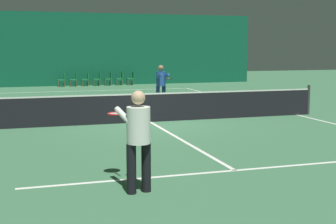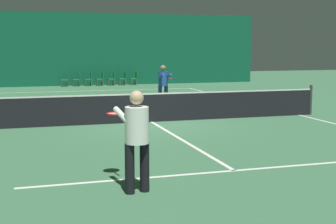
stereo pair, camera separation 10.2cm
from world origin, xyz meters
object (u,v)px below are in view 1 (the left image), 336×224
at_px(courtside_chair_2, 86,78).
at_px(courtside_chair_4, 109,78).
at_px(courtside_chair_3, 98,78).
at_px(player_far, 161,82).
at_px(courtside_chair_1, 74,79).
at_px(tennis_net, 150,106).
at_px(courtside_chair_5, 120,78).
at_px(courtside_chair_0, 62,79).
at_px(courtside_chair_6, 131,78).
at_px(player_near, 138,133).

bearing_deg(courtside_chair_2, courtside_chair_4, 90.00).
height_order(courtside_chair_2, courtside_chair_3, same).
height_order(player_far, courtside_chair_1, player_far).
height_order(tennis_net, courtside_chair_4, tennis_net).
height_order(courtside_chair_1, courtside_chair_5, same).
relative_size(courtside_chair_0, courtside_chair_6, 1.00).
distance_m(player_near, courtside_chair_2, 22.64).
distance_m(tennis_net, player_far, 4.42).
relative_size(player_near, courtside_chair_2, 2.03).
height_order(courtside_chair_2, courtside_chair_4, same).
bearing_deg(courtside_chair_0, courtside_chair_2, 90.00).
xyz_separation_m(player_far, courtside_chair_0, (-3.13, 11.27, -0.50)).
relative_size(tennis_net, courtside_chair_2, 14.29).
bearing_deg(player_near, player_far, -28.34).
height_order(courtside_chair_2, courtside_chair_5, same).
distance_m(player_far, courtside_chair_0, 11.70).
height_order(courtside_chair_4, courtside_chair_6, same).
distance_m(courtside_chair_0, courtside_chair_6, 4.42).
height_order(courtside_chair_0, courtside_chair_4, same).
height_order(tennis_net, courtside_chair_0, tennis_net).
bearing_deg(player_far, tennis_net, -22.96).
relative_size(courtside_chair_0, courtside_chair_3, 1.00).
bearing_deg(courtside_chair_1, tennis_net, 2.99).
height_order(player_far, courtside_chair_6, player_far).
distance_m(courtside_chair_0, courtside_chair_5, 3.69).
relative_size(tennis_net, player_near, 7.02).
height_order(courtside_chair_0, courtside_chair_5, same).
distance_m(courtside_chair_3, courtside_chair_5, 1.47).
distance_m(courtside_chair_3, courtside_chair_6, 2.21).
height_order(player_near, courtside_chair_3, player_near).
xyz_separation_m(courtside_chair_1, courtside_chair_5, (2.95, 0.00, 0.00)).
xyz_separation_m(player_near, courtside_chair_1, (1.35, 22.54, -0.51)).
height_order(player_near, courtside_chair_4, player_near).
distance_m(courtside_chair_3, courtside_chair_4, 0.74).
distance_m(tennis_net, courtside_chair_5, 15.51).
distance_m(player_far, courtside_chair_1, 11.53).
relative_size(player_near, courtside_chair_3, 2.03).
bearing_deg(courtside_chair_4, player_far, 0.91).
height_order(player_far, courtside_chair_4, player_far).
bearing_deg(courtside_chair_6, player_near, -12.59).
relative_size(tennis_net, courtside_chair_6, 14.29).
height_order(courtside_chair_1, courtside_chair_3, same).
bearing_deg(player_far, courtside_chair_1, -169.79).
relative_size(courtside_chair_0, courtside_chair_1, 1.00).
distance_m(courtside_chair_0, courtside_chair_4, 2.95).
relative_size(courtside_chair_0, courtside_chair_4, 1.00).
bearing_deg(player_near, courtside_chair_4, -18.96).
bearing_deg(courtside_chair_1, courtside_chair_2, 90.00).
height_order(courtside_chair_3, courtside_chair_5, same).
xyz_separation_m(player_near, courtside_chair_3, (2.82, 22.54, -0.51)).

